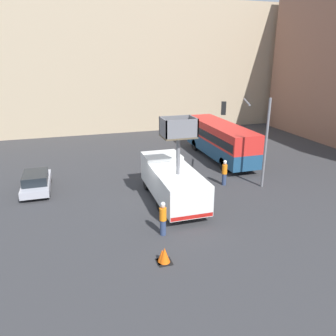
{
  "coord_description": "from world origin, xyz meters",
  "views": [
    {
      "loc": [
        -5.37,
        -19.01,
        9.18
      ],
      "look_at": [
        0.7,
        0.86,
        2.0
      ],
      "focal_mm": 35.0,
      "sensor_mm": 36.0,
      "label": 1
    }
  ],
  "objects": [
    {
      "name": "ground_plane",
      "position": [
        0.0,
        0.0,
        0.0
      ],
      "size": [
        120.0,
        120.0,
        0.0
      ],
      "primitive_type": "plane",
      "color": "#333335"
    },
    {
      "name": "building_backdrop_far",
      "position": [
        0.0,
        25.99,
        7.77
      ],
      "size": [
        44.0,
        10.0,
        15.55
      ],
      "color": "tan",
      "rests_on": "ground_plane"
    },
    {
      "name": "utility_truck",
      "position": [
        0.7,
        -0.07,
        1.48
      ],
      "size": [
        2.58,
        7.24,
        5.77
      ],
      "color": "silver",
      "rests_on": "ground_plane"
    },
    {
      "name": "city_bus",
      "position": [
        7.77,
        7.67,
        1.93
      ],
      "size": [
        2.59,
        10.42,
        3.28
      ],
      "rotation": [
        0.0,
        0.0,
        1.6
      ],
      "color": "navy",
      "rests_on": "ground_plane"
    },
    {
      "name": "traffic_light_pole",
      "position": [
        6.8,
        0.81,
        4.33
      ],
      "size": [
        3.14,
        2.89,
        6.46
      ],
      "color": "slate",
      "rests_on": "ground_plane"
    },
    {
      "name": "road_worker_near_truck",
      "position": [
        -1.09,
        -4.09,
        0.98
      ],
      "size": [
        0.38,
        0.38,
        1.94
      ],
      "rotation": [
        0.0,
        0.0,
        5.56
      ],
      "color": "navy",
      "rests_on": "ground_plane"
    },
    {
      "name": "road_worker_directing",
      "position": [
        5.26,
        1.5,
        0.97
      ],
      "size": [
        0.38,
        0.38,
        1.93
      ],
      "rotation": [
        0.0,
        0.0,
        0.48
      ],
      "color": "navy",
      "rests_on": "ground_plane"
    },
    {
      "name": "traffic_cone_near_truck",
      "position": [
        -1.72,
        -6.5,
        0.36
      ],
      "size": [
        0.67,
        0.67,
        0.77
      ],
      "color": "black",
      "rests_on": "ground_plane"
    },
    {
      "name": "traffic_cone_mid_road",
      "position": [
        -1.81,
        -6.41,
        0.3
      ],
      "size": [
        0.56,
        0.56,
        0.64
      ],
      "color": "black",
      "rests_on": "ground_plane"
    },
    {
      "name": "parked_car_curbside",
      "position": [
        -8.01,
        4.34,
        0.71
      ],
      "size": [
        1.84,
        4.48,
        1.39
      ],
      "color": "#A8A8B2",
      "rests_on": "ground_plane"
    }
  ]
}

